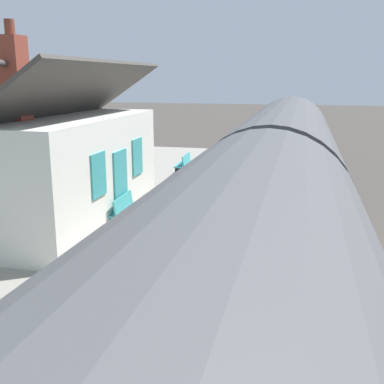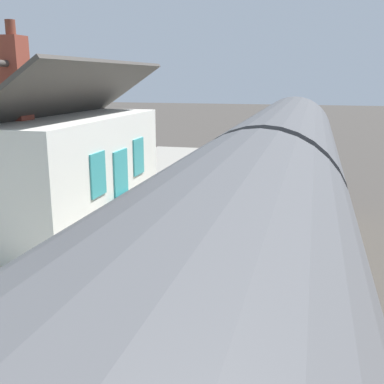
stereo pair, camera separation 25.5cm
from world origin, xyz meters
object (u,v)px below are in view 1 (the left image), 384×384
Objects in this scene: station_building at (48,166)px; bench_near_building at (184,164)px; bench_by_lamp at (119,210)px; planter_bench_left at (207,189)px; train at (267,253)px; planter_under_sign at (138,152)px; planter_by_door at (186,186)px.

bench_near_building is at bearing -15.94° from station_building.
bench_by_lamp is 3.66m from planter_bench_left.
bench_by_lamp is at bearing 149.80° from planter_bench_left.
train is 6.27m from bench_by_lamp.
planter_bench_left reaches higher than planter_under_sign.
station_building is 8.33× the size of planter_bench_left.
train is 8.04m from planter_bench_left.
train is at bearing -124.19° from station_building.
bench_near_building is 4.44m from planter_under_sign.
planter_bench_left is at bearing -145.08° from planter_under_sign.
bench_by_lamp is (0.03, -2.08, -1.15)m from station_building.
bench_by_lamp is 1.65× the size of planter_bench_left.
train reaches higher than bench_by_lamp.
station_building is 7.62m from bench_near_building.
station_building reaches higher than train.
station_building reaches higher than planter_bench_left.
train reaches higher than planter_under_sign.
station_building is at bearing 164.06° from bench_near_building.
planter_under_sign is 0.91× the size of planter_bench_left.
planter_under_sign is at bearing 34.92° from planter_bench_left.
bench_by_lamp is at bearing 44.74° from train.
planter_by_door is 0.78× the size of planter_bench_left.
bench_by_lamp is 10.81m from planter_under_sign.
train is at bearing -159.34° from bench_near_building.
bench_near_building is (11.63, 4.39, -0.79)m from train.
bench_by_lamp is (-7.21, -0.01, 0.00)m from bench_near_building.
bench_by_lamp is 2.10× the size of planter_by_door.
train reaches higher than planter_bench_left.
train reaches higher than bench_near_building.
station_building is at bearing 129.22° from planter_bench_left.
planter_bench_left is (-7.17, -5.00, 0.03)m from planter_under_sign.
bench_near_building is 1.80× the size of planter_under_sign.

